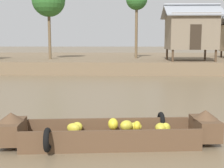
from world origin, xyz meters
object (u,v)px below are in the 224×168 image
at_px(banana_boat, 111,133).
at_px(stilt_house_mid_right, 191,31).
at_px(palm_tree_mid, 49,0).
at_px(palm_tree_near, 137,0).

height_order(banana_boat, stilt_house_mid_right, stilt_house_mid_right).
height_order(banana_boat, palm_tree_mid, palm_tree_mid).
height_order(stilt_house_mid_right, palm_tree_near, palm_tree_near).
bearing_deg(banana_boat, palm_tree_mid, 107.57).
relative_size(banana_boat, stilt_house_mid_right, 1.18).
relative_size(banana_boat, palm_tree_mid, 0.81).
relative_size(palm_tree_near, palm_tree_mid, 0.97).
height_order(stilt_house_mid_right, palm_tree_mid, palm_tree_mid).
bearing_deg(stilt_house_mid_right, banana_boat, -108.42).
bearing_deg(palm_tree_near, stilt_house_mid_right, -40.36).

